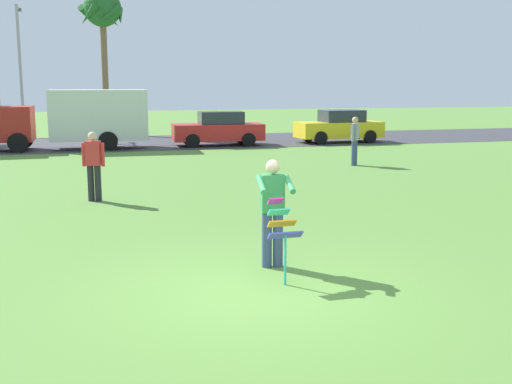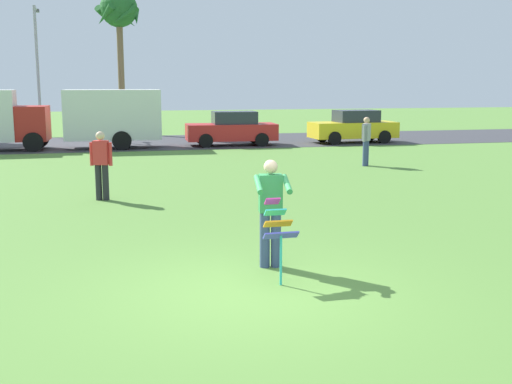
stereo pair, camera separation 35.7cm
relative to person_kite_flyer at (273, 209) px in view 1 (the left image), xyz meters
name	(u,v)px [view 1 (the left image)]	position (x,y,z in m)	size (l,w,h in m)	color
ground_plane	(255,292)	(-0.59, -1.12, -0.95)	(120.00, 120.00, 0.00)	#568438
road_strip	(133,143)	(-0.59, 22.05, -0.95)	(120.00, 8.00, 0.01)	#38383D
person_kite_flyer	(273,209)	(0.00, 0.00, 0.00)	(0.60, 0.70, 1.73)	#384772
kite_held	(282,227)	(-0.08, -0.74, -0.12)	(0.51, 0.63, 1.22)	#D83399
parked_truck_red_cab	(80,117)	(-3.04, 19.65, 0.46)	(6.76, 2.27, 2.62)	#B2231E
parked_car_red	(218,129)	(3.22, 19.65, -0.18)	(4.25, 1.94, 1.60)	red
parked_car_yellow	(339,127)	(9.33, 19.65, -0.18)	(4.26, 1.95, 1.60)	yellow
palm_tree_right_near	(103,14)	(-1.60, 28.17, 5.79)	(2.58, 2.71, 8.13)	brown
streetlight_pole	(20,62)	(-6.04, 27.12, 3.05)	(0.24, 1.65, 7.00)	#9E9EA3
person_walker_near	(355,139)	(6.44, 11.32, -0.02)	(0.40, 0.45, 1.73)	#384772
person_walker_far	(94,164)	(-2.65, 6.63, -0.02)	(0.55, 0.32, 1.73)	#26262B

